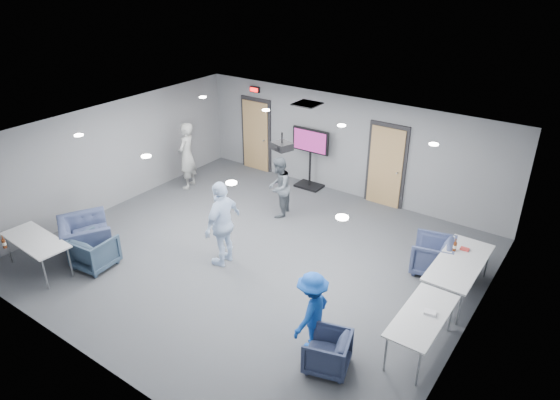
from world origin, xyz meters
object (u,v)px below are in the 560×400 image
Objects in this scene: person_b at (279,187)px; chair_right_c at (327,352)px; chair_front_a at (95,251)px; person_d at (312,311)px; tv_stand at (310,155)px; projector at (282,146)px; chair_front_b at (85,236)px; person_a at (187,156)px; chair_right_a at (432,255)px; bottle_right at (455,246)px; bottle_front at (4,243)px; person_c at (223,223)px; table_front_left at (35,241)px; table_right_a at (459,263)px; table_right_b at (422,317)px.

person_b is 2.20× the size of chair_right_c.
chair_front_a reaches higher than chair_right_c.
person_d is at bearing -137.60° from chair_right_c.
tv_stand is 3.60m from projector.
chair_front_b is at bearing -26.68° from chair_front_a.
person_a is 7.11m from chair_right_a.
person_d is at bearing -112.64° from bottle_right.
bottle_front is at bearing -73.69° from person_d.
person_c is 3.66m from chair_right_c.
person_b is 5.47× the size of bottle_front.
chair_front_b is at bearing -73.06° from chair_right_a.
chair_front_b is at bearing -67.48° from person_c.
chair_right_c is 5.45m from chair_front_a.
table_front_left is (0.41, -4.78, -0.26)m from person_a.
person_c reaches higher than person_d.
tv_stand is (2.78, 1.97, 0.03)m from person_a.
tv_stand is (-0.28, 1.89, 0.19)m from person_b.
person_d reaches higher than table_right_a.
person_b is at bearing -139.14° from person_d.
person_a is 4.26m from chair_front_a.
person_c is 4.39m from table_right_b.
chair_front_a is at bearing -102.90° from chair_right_c.
bottle_right is at bearing 33.57° from table_right_a.
table_front_left is (-5.80, -1.36, -0.03)m from person_d.
table_front_left is 1.00× the size of tv_stand.
person_d is (2.86, -1.08, -0.23)m from person_c.
chair_front_a is 0.47× the size of table_front_left.
person_a is 1.10× the size of tv_stand.
person_b is 1.92m from tv_stand.
bottle_front is (-1.01, -1.27, 0.47)m from chair_front_a.
table_right_b is at bearing -84.57° from bottle_right.
person_b reaches higher than table_front_left.
person_d is (6.22, -3.42, -0.23)m from person_a.
table_right_b reaches higher than chair_front_a.
table_right_a is 8.44m from table_front_left.
chair_front_a is at bearing 51.50° from bottle_front.
person_a is at bearing -135.27° from chair_right_c.
table_right_a is at bearing -126.26° from chair_front_b.
table_front_left reaches higher than chair_right_c.
chair_right_a is at bearing 164.01° from person_d.
chair_right_c is at bearing 161.44° from table_right_a.
projector is (3.75, 4.19, 1.57)m from bottle_front.
bottle_front is 5.84m from projector.
person_a is at bearing -103.36° from chair_right_a.
chair_right_c is 6.38m from table_front_left.
bottle_right is at bearing -25.26° from tv_stand.
chair_front_b is at bearing 77.30° from bottle_front.
bottle_right is (6.94, 3.51, 0.45)m from chair_front_b.
chair_front_a is 6.22m from tv_stand.
person_d is at bearing -146.66° from chair_front_b.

